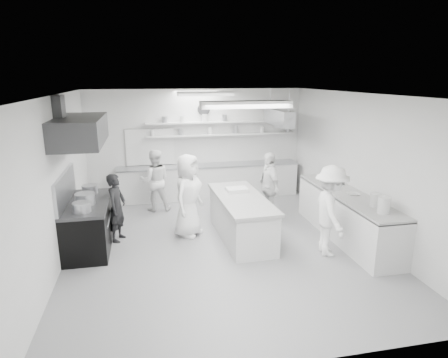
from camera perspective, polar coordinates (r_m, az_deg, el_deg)
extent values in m
cube|color=gray|center=(7.96, -0.40, -9.72)|extent=(6.00, 7.00, 0.02)
cube|color=silver|center=(7.23, -0.44, 12.56)|extent=(6.00, 7.00, 0.02)
cube|color=silver|center=(10.83, -4.07, 5.31)|extent=(6.00, 0.04, 3.00)
cube|color=silver|center=(4.26, 9.00, -10.45)|extent=(6.00, 0.04, 3.00)
cube|color=silver|center=(7.49, -23.56, -0.33)|extent=(0.04, 7.00, 3.00)
cube|color=silver|center=(8.55, 19.73, 1.83)|extent=(0.04, 7.00, 3.00)
cube|color=black|center=(8.11, -19.46, -6.62)|extent=(0.80, 1.80, 0.90)
cube|color=#373739|center=(7.64, -20.70, 6.76)|extent=(0.85, 2.00, 0.50)
cube|color=silver|center=(10.81, -2.18, -0.33)|extent=(5.00, 0.60, 0.92)
cube|color=silver|center=(10.78, -0.29, 6.64)|extent=(4.20, 0.26, 0.04)
cube|color=silver|center=(10.74, -0.29, 8.49)|extent=(4.20, 0.26, 0.04)
cube|color=black|center=(10.73, -10.97, 4.71)|extent=(1.30, 0.04, 1.00)
cylinder|color=white|center=(10.71, -3.06, 10.33)|extent=(0.32, 0.05, 0.32)
cube|color=silver|center=(8.49, 17.78, -5.35)|extent=(0.74, 3.30, 0.94)
cube|color=#A7A9AE|center=(10.13, 8.14, 9.09)|extent=(0.30, 1.60, 0.40)
cube|color=silver|center=(5.49, 3.31, 11.02)|extent=(1.30, 0.25, 0.10)
cube|color=silver|center=(9.01, -2.74, 12.58)|extent=(1.30, 0.25, 0.10)
cube|color=silver|center=(8.12, 2.57, -5.89)|extent=(0.94, 2.33, 0.85)
cylinder|color=#A7A9AE|center=(7.78, -19.96, -2.95)|extent=(0.37, 0.37, 0.26)
imported|color=black|center=(8.19, -15.68, -4.13)|extent=(0.50, 0.61, 1.43)
imported|color=white|center=(9.80, -10.26, -0.21)|extent=(0.78, 0.61, 1.57)
imported|color=white|center=(8.12, -5.38, -2.46)|extent=(0.96, 1.04, 1.78)
imported|color=white|center=(9.02, 6.71, -1.16)|extent=(0.48, 0.99, 1.65)
imported|color=white|center=(7.50, 15.57, -4.60)|extent=(0.82, 1.22, 1.75)
imported|color=#A7A9AE|center=(8.53, 1.08, -1.58)|extent=(0.37, 0.37, 0.07)
imported|color=silver|center=(8.16, 0.97, -2.40)|extent=(0.21, 0.21, 0.06)
imported|color=silver|center=(8.30, 18.68, -2.23)|extent=(0.28, 0.28, 0.06)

